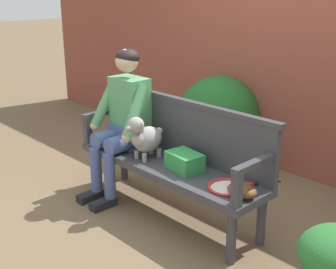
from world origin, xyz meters
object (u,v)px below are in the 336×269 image
Objects in this scene: person_seated at (123,118)px; baseball_glove at (242,190)px; dog_on_bench at (145,137)px; tennis_racket at (231,187)px; sports_bag at (185,161)px; garden_bench at (168,170)px.

person_seated is 6.04× the size of baseball_glove.
dog_on_bench is 0.68× the size of tennis_racket.
person_seated reaches higher than dog_on_bench.
person_seated is 3.46× the size of dog_on_bench.
tennis_racket is 0.47m from sports_bag.
baseball_glove is at bearing -1.52° from person_seated.
sports_bag is at bearing 171.65° from baseball_glove.
person_seated is 2.34× the size of tennis_racket.
person_seated reaches higher than tennis_racket.
baseball_glove is at bearing -21.81° from tennis_racket.
person_seated is at bearing -179.04° from garden_bench.
baseball_glove is (1.00, 0.02, -0.15)m from dog_on_bench.
sports_bag is (-0.60, 0.05, 0.02)m from baseball_glove.
dog_on_bench is at bearing -9.04° from person_seated.
garden_bench is 0.79m from baseball_glove.
tennis_racket is at bearing 0.82° from person_seated.
baseball_glove reaches higher than tennis_racket.
dog_on_bench reaches higher than tennis_racket.
sports_bag is at bearing -179.70° from tennis_racket.
baseball_glove is at bearing -4.81° from sports_bag.
tennis_racket is (0.86, 0.07, -0.18)m from dog_on_bench.
dog_on_bench reaches higher than garden_bench.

